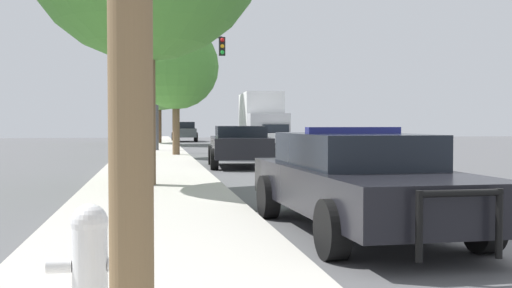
{
  "coord_description": "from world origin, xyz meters",
  "views": [
    {
      "loc": [
        -5.15,
        -6.64,
        1.5
      ],
      "look_at": [
        -2.11,
        12.06,
        0.84
      ],
      "focal_mm": 45.0,
      "sensor_mm": 36.0,
      "label": 1
    }
  ],
  "objects_px": {
    "police_car": "(358,179)",
    "traffic_light": "(183,69)",
    "fire_hydrant": "(90,260)",
    "car_background_oncoming": "(273,135)",
    "tree_sidewalk_far": "(158,62)",
    "car_background_midblock": "(240,145)",
    "car_background_distant": "(185,131)",
    "box_truck": "(262,118)",
    "tree_sidewalk_mid": "(176,67)"
  },
  "relations": [
    {
      "from": "car_background_midblock",
      "to": "fire_hydrant",
      "type": "bearing_deg",
      "value": -97.9
    },
    {
      "from": "car_background_distant",
      "to": "tree_sidewalk_far",
      "type": "distance_m",
      "value": 8.34
    },
    {
      "from": "car_background_oncoming",
      "to": "car_background_midblock",
      "type": "relative_size",
      "value": 1.11
    },
    {
      "from": "fire_hydrant",
      "to": "traffic_light",
      "type": "bearing_deg",
      "value": 85.93
    },
    {
      "from": "police_car",
      "to": "car_background_oncoming",
      "type": "xyz_separation_m",
      "value": [
        4.13,
        28.02,
        0.01
      ]
    },
    {
      "from": "fire_hydrant",
      "to": "car_background_oncoming",
      "type": "relative_size",
      "value": 0.18
    },
    {
      "from": "traffic_light",
      "to": "fire_hydrant",
      "type": "bearing_deg",
      "value": -94.07
    },
    {
      "from": "traffic_light",
      "to": "box_truck",
      "type": "height_order",
      "value": "traffic_light"
    },
    {
      "from": "box_truck",
      "to": "traffic_light",
      "type": "bearing_deg",
      "value": 60.22
    },
    {
      "from": "box_truck",
      "to": "tree_sidewalk_far",
      "type": "height_order",
      "value": "tree_sidewalk_far"
    },
    {
      "from": "car_background_distant",
      "to": "box_truck",
      "type": "distance_m",
      "value": 10.43
    },
    {
      "from": "police_car",
      "to": "car_background_midblock",
      "type": "relative_size",
      "value": 1.28
    },
    {
      "from": "fire_hydrant",
      "to": "traffic_light",
      "type": "height_order",
      "value": "traffic_light"
    },
    {
      "from": "police_car",
      "to": "fire_hydrant",
      "type": "height_order",
      "value": "police_car"
    },
    {
      "from": "car_background_distant",
      "to": "car_background_midblock",
      "type": "distance_m",
      "value": 28.12
    },
    {
      "from": "car_background_midblock",
      "to": "traffic_light",
      "type": "bearing_deg",
      "value": 100.93
    },
    {
      "from": "fire_hydrant",
      "to": "car_background_distant",
      "type": "xyz_separation_m",
      "value": [
        2.87,
        44.7,
        0.23
      ]
    },
    {
      "from": "car_background_distant",
      "to": "car_background_oncoming",
      "type": "height_order",
      "value": "car_background_distant"
    },
    {
      "from": "police_car",
      "to": "car_background_midblock",
      "type": "height_order",
      "value": "police_car"
    },
    {
      "from": "tree_sidewalk_far",
      "to": "car_background_midblock",
      "type": "bearing_deg",
      "value": -83.49
    },
    {
      "from": "fire_hydrant",
      "to": "traffic_light",
      "type": "xyz_separation_m",
      "value": [
        1.92,
        26.96,
        3.52
      ]
    },
    {
      "from": "fire_hydrant",
      "to": "car_background_midblock",
      "type": "height_order",
      "value": "car_background_midblock"
    },
    {
      "from": "traffic_light",
      "to": "car_background_oncoming",
      "type": "distance_m",
      "value": 8.04
    },
    {
      "from": "car_background_distant",
      "to": "tree_sidewalk_far",
      "type": "xyz_separation_m",
      "value": [
        -2.02,
        -6.66,
        4.59
      ]
    },
    {
      "from": "car_background_midblock",
      "to": "tree_sidewalk_mid",
      "type": "height_order",
      "value": "tree_sidewalk_mid"
    },
    {
      "from": "tree_sidewalk_mid",
      "to": "box_truck",
      "type": "bearing_deg",
      "value": 65.38
    },
    {
      "from": "police_car",
      "to": "box_truck",
      "type": "distance_m",
      "value": 31.68
    },
    {
      "from": "car_background_oncoming",
      "to": "tree_sidewalk_far",
      "type": "height_order",
      "value": "tree_sidewalk_far"
    },
    {
      "from": "tree_sidewalk_far",
      "to": "tree_sidewalk_mid",
      "type": "height_order",
      "value": "tree_sidewalk_far"
    },
    {
      "from": "police_car",
      "to": "car_background_midblock",
      "type": "bearing_deg",
      "value": -93.16
    },
    {
      "from": "car_background_oncoming",
      "to": "police_car",
      "type": "bearing_deg",
      "value": 82.15
    },
    {
      "from": "car_background_distant",
      "to": "tree_sidewalk_far",
      "type": "relative_size",
      "value": 0.49
    },
    {
      "from": "traffic_light",
      "to": "car_background_midblock",
      "type": "height_order",
      "value": "traffic_light"
    },
    {
      "from": "police_car",
      "to": "traffic_light",
      "type": "relative_size",
      "value": 0.92
    },
    {
      "from": "fire_hydrant",
      "to": "tree_sidewalk_mid",
      "type": "bearing_deg",
      "value": 86.42
    },
    {
      "from": "fire_hydrant",
      "to": "box_truck",
      "type": "height_order",
      "value": "box_truck"
    },
    {
      "from": "car_background_oncoming",
      "to": "traffic_light",
      "type": "bearing_deg",
      "value": 43.06
    },
    {
      "from": "traffic_light",
      "to": "tree_sidewalk_mid",
      "type": "distance_m",
      "value": 4.4
    },
    {
      "from": "fire_hydrant",
      "to": "tree_sidewalk_far",
      "type": "distance_m",
      "value": 38.36
    },
    {
      "from": "car_background_midblock",
      "to": "tree_sidewalk_mid",
      "type": "bearing_deg",
      "value": 110.76
    },
    {
      "from": "car_background_distant",
      "to": "tree_sidewalk_far",
      "type": "height_order",
      "value": "tree_sidewalk_far"
    },
    {
      "from": "car_background_oncoming",
      "to": "tree_sidewalk_far",
      "type": "distance_m",
      "value": 10.06
    },
    {
      "from": "fire_hydrant",
      "to": "tree_sidewalk_far",
      "type": "relative_size",
      "value": 0.1
    },
    {
      "from": "car_background_oncoming",
      "to": "box_truck",
      "type": "bearing_deg",
      "value": -88.14
    },
    {
      "from": "traffic_light",
      "to": "tree_sidewalk_far",
      "type": "bearing_deg",
      "value": 95.51
    },
    {
      "from": "fire_hydrant",
      "to": "car_background_oncoming",
      "type": "xyz_separation_m",
      "value": [
        7.3,
        31.9,
        0.17
      ]
    },
    {
      "from": "traffic_light",
      "to": "tree_sidewalk_mid",
      "type": "xyz_separation_m",
      "value": [
        -0.5,
        -4.37,
        -0.27
      ]
    },
    {
      "from": "fire_hydrant",
      "to": "car_background_distant",
      "type": "distance_m",
      "value": 44.8
    },
    {
      "from": "police_car",
      "to": "traffic_light",
      "type": "distance_m",
      "value": 23.36
    },
    {
      "from": "fire_hydrant",
      "to": "car_background_distant",
      "type": "bearing_deg",
      "value": 86.32
    }
  ]
}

